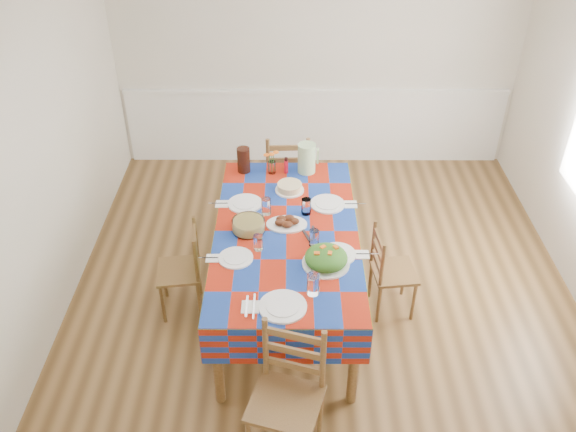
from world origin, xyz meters
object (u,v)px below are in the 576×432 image
at_px(dining_table, 286,240).
at_px(chair_right, 390,272).
at_px(tea_pitcher, 244,160).
at_px(meat_platter, 287,222).
at_px(green_pitcher, 307,158).
at_px(chair_near, 287,397).
at_px(chair_far, 287,177).
at_px(chair_left, 183,270).

distance_m(dining_table, chair_right, 0.93).
bearing_deg(tea_pitcher, chair_right, -36.24).
bearing_deg(meat_platter, green_pitcher, 77.91).
bearing_deg(chair_near, chair_right, 74.36).
distance_m(dining_table, meat_platter, 0.14).
height_order(meat_platter, chair_near, chair_near).
height_order(dining_table, chair_far, chair_far).
xyz_separation_m(meat_platter, chair_right, (0.87, -0.08, -0.45)).
bearing_deg(chair_right, chair_left, 83.27).
bearing_deg(chair_far, meat_platter, 87.45).
height_order(green_pitcher, chair_near, green_pitcher).
bearing_deg(chair_right, green_pitcher, 30.31).
bearing_deg(chair_far, dining_table, 87.40).
relative_size(tea_pitcher, chair_right, 0.28).
distance_m(green_pitcher, chair_left, 1.50).
distance_m(tea_pitcher, chair_far, 0.75).
bearing_deg(chair_right, tea_pitcher, 47.34).
relative_size(meat_platter, green_pitcher, 1.19).
xyz_separation_m(tea_pitcher, chair_near, (0.41, -2.28, -0.45)).
bearing_deg(dining_table, chair_right, -0.28).
xyz_separation_m(chair_left, chair_right, (1.74, -0.01, -0.01)).
xyz_separation_m(green_pitcher, chair_far, (-0.18, 0.44, -0.48)).
bearing_deg(chair_far, chair_left, 54.73).
height_order(green_pitcher, tea_pitcher, green_pitcher).
relative_size(tea_pitcher, chair_left, 0.28).
distance_m(chair_near, chair_left, 1.63).
relative_size(dining_table, green_pitcher, 7.70).
distance_m(meat_platter, green_pitcher, 0.87).
xyz_separation_m(dining_table, meat_platter, (0.00, 0.08, 0.12)).
bearing_deg(chair_right, meat_platter, 78.07).
distance_m(chair_near, chair_right, 1.61).
xyz_separation_m(tea_pitcher, chair_right, (1.27, -0.93, -0.54)).
relative_size(dining_table, tea_pitcher, 9.10).
height_order(chair_left, chair_right, chair_left).
relative_size(green_pitcher, chair_far, 0.28).
bearing_deg(chair_left, tea_pitcher, 145.39).
height_order(dining_table, chair_near, chair_near).
distance_m(chair_near, chair_far, 2.72).
bearing_deg(dining_table, tea_pitcher, 113.21).
distance_m(dining_table, chair_far, 1.38).
distance_m(green_pitcher, chair_right, 1.28).
xyz_separation_m(dining_table, green_pitcher, (0.18, 0.92, 0.23)).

